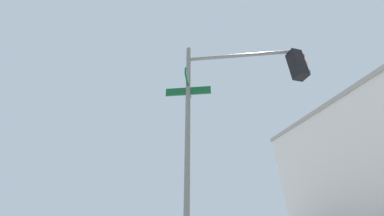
% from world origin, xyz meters
% --- Properties ---
extents(traffic_signal_near, '(1.54, 3.28, 5.71)m').
position_xyz_m(traffic_signal_near, '(-6.33, -6.19, 4.05)').
color(traffic_signal_near, slate).
rests_on(traffic_signal_near, ground_plane).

